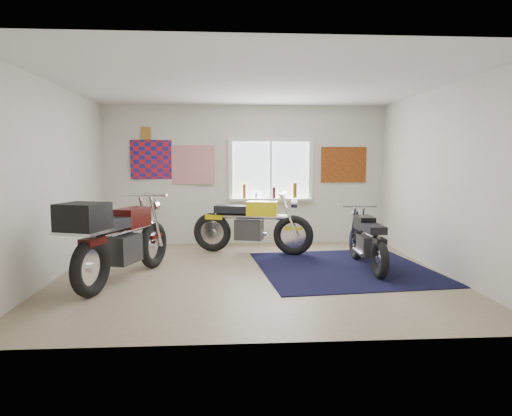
{
  "coord_description": "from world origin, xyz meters",
  "views": [
    {
      "loc": [
        -0.38,
        -6.44,
        1.64
      ],
      "look_at": [
        0.07,
        0.4,
        0.92
      ],
      "focal_mm": 32.0,
      "sensor_mm": 36.0,
      "label": 1
    }
  ],
  "objects": [
    {
      "name": "navy_rug",
      "position": [
        1.4,
        0.26,
        0.01
      ],
      "size": [
        2.73,
        2.82,
        0.01
      ],
      "primitive_type": "cube",
      "rotation": [
        0.0,
        0.0,
        0.09
      ],
      "color": "black",
      "rests_on": "ground"
    },
    {
      "name": "triumph_poster",
      "position": [
        1.95,
        2.48,
        1.55
      ],
      "size": [
        0.9,
        0.03,
        0.7
      ],
      "primitive_type": "cube",
      "color": "#A54C14",
      "rests_on": "room_shell"
    },
    {
      "name": "ground",
      "position": [
        0.0,
        0.0,
        0.0
      ],
      "size": [
        5.5,
        5.5,
        0.0
      ],
      "primitive_type": "plane",
      "color": "#9E896B",
      "rests_on": "ground"
    },
    {
      "name": "room_shell",
      "position": [
        0.0,
        0.0,
        1.64
      ],
      "size": [
        5.5,
        5.5,
        5.5
      ],
      "color": "white",
      "rests_on": "ground"
    },
    {
      "name": "window_assembly",
      "position": [
        0.5,
        2.47,
        1.37
      ],
      "size": [
        1.66,
        0.17,
        1.26
      ],
      "color": "white",
      "rests_on": "room_shell"
    },
    {
      "name": "maroon_tourer",
      "position": [
        -1.81,
        -0.39,
        0.6
      ],
      "size": [
        1.13,
        2.24,
        1.16
      ],
      "rotation": [
        0.0,
        0.0,
        1.23
      ],
      "color": "black",
      "rests_on": "ground"
    },
    {
      "name": "oil_bottles",
      "position": [
        0.58,
        2.4,
        1.03
      ],
      "size": [
        1.07,
        0.09,
        0.3
      ],
      "color": "brown",
      "rests_on": "window_assembly"
    },
    {
      "name": "yellow_triumph",
      "position": [
        0.07,
        1.5,
        0.48
      ],
      "size": [
        2.12,
        0.86,
        1.1
      ],
      "rotation": [
        0.0,
        0.0,
        -0.29
      ],
      "color": "black",
      "rests_on": "ground"
    },
    {
      "name": "flag_display",
      "position": [
        -1.9,
        2.48,
        2.15
      ],
      "size": [
        1.6,
        0.1,
        1.17
      ],
      "color": "red",
      "rests_on": "room_shell"
    },
    {
      "name": "black_chrome_bike",
      "position": [
        1.75,
        0.23,
        0.4
      ],
      "size": [
        0.55,
        1.8,
        0.92
      ],
      "rotation": [
        0.0,
        0.0,
        1.55
      ],
      "color": "black",
      "rests_on": "navy_rug"
    }
  ]
}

